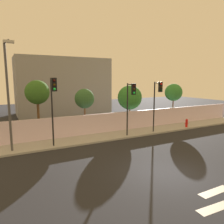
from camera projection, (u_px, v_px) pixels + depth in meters
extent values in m
plane|color=#222328|center=(168.00, 174.00, 11.64)|extent=(80.00, 80.00, 0.00)
cube|color=#A2A2A2|center=(104.00, 137.00, 18.80)|extent=(36.00, 2.40, 0.15)
cube|color=silver|center=(98.00, 124.00, 19.78)|extent=(36.00, 0.18, 1.80)
cube|color=silver|center=(216.00, 208.00, 8.59)|extent=(1.82, 0.53, 0.01)
cube|color=silver|center=(215.00, 192.00, 9.82)|extent=(1.80, 0.46, 0.01)
cylinder|color=black|center=(154.00, 107.00, 20.15)|extent=(0.12, 0.12, 4.74)
cylinder|color=black|center=(158.00, 83.00, 19.43)|extent=(0.09, 0.83, 0.08)
cube|color=black|center=(160.00, 87.00, 19.12)|extent=(0.34, 0.21, 0.90)
sphere|color=red|center=(161.00, 84.00, 18.97)|extent=(0.18, 0.18, 0.18)
sphere|color=#33260A|center=(161.00, 87.00, 19.02)|extent=(0.18, 0.18, 0.18)
sphere|color=black|center=(161.00, 90.00, 19.06)|extent=(0.18, 0.18, 0.18)
cylinder|color=black|center=(127.00, 110.00, 18.79)|extent=(0.12, 0.12, 4.64)
cylinder|color=black|center=(131.00, 85.00, 17.78)|extent=(0.36, 1.39, 0.08)
cube|color=black|center=(134.00, 89.00, 17.17)|extent=(0.37, 0.26, 0.90)
sphere|color=black|center=(134.00, 86.00, 17.01)|extent=(0.18, 0.18, 0.18)
sphere|color=#33260A|center=(134.00, 89.00, 17.06)|extent=(0.18, 0.18, 0.18)
sphere|color=#19F24C|center=(134.00, 93.00, 17.10)|extent=(0.18, 0.18, 0.18)
cylinder|color=black|center=(52.00, 113.00, 15.75)|extent=(0.12, 0.12, 5.08)
cylinder|color=black|center=(52.00, 79.00, 14.74)|extent=(0.17, 1.41, 0.08)
cube|color=black|center=(54.00, 85.00, 14.16)|extent=(0.35, 0.22, 0.90)
sphere|color=black|center=(54.00, 81.00, 14.01)|extent=(0.18, 0.18, 0.18)
sphere|color=#33260A|center=(54.00, 85.00, 14.06)|extent=(0.18, 0.18, 0.18)
sphere|color=#19F24C|center=(55.00, 89.00, 14.10)|extent=(0.18, 0.18, 0.18)
cylinder|color=#4C4C51|center=(8.00, 99.00, 14.44)|extent=(0.16, 0.16, 7.36)
cylinder|color=#4C4C51|center=(6.00, 42.00, 13.27)|extent=(0.30, 1.53, 0.10)
cube|color=beige|center=(9.00, 41.00, 12.67)|extent=(0.63, 0.32, 0.16)
cylinder|color=red|center=(187.00, 124.00, 22.33)|extent=(0.24, 0.24, 0.70)
sphere|color=red|center=(187.00, 120.00, 22.27)|extent=(0.26, 0.26, 0.26)
cylinder|color=red|center=(185.00, 124.00, 22.24)|extent=(0.10, 0.09, 0.09)
cylinder|color=red|center=(188.00, 123.00, 22.40)|extent=(0.10, 0.09, 0.09)
cylinder|color=brown|center=(39.00, 119.00, 18.61)|extent=(0.22, 0.22, 3.46)
sphere|color=#336422|center=(37.00, 92.00, 18.26)|extent=(2.08, 2.08, 2.08)
cylinder|color=brown|center=(85.00, 118.00, 20.64)|extent=(0.18, 0.18, 2.78)
sphere|color=#336234|center=(85.00, 99.00, 20.34)|extent=(1.89, 1.89, 1.89)
cylinder|color=brown|center=(130.00, 116.00, 23.01)|extent=(0.16, 0.16, 2.48)
sphere|color=#327B2F|center=(130.00, 97.00, 22.71)|extent=(2.60, 2.60, 2.60)
cylinder|color=brown|center=(173.00, 109.00, 25.82)|extent=(0.14, 0.14, 3.00)
sphere|color=#348436|center=(174.00, 92.00, 25.50)|extent=(2.07, 2.07, 2.07)
cube|color=gray|center=(63.00, 86.00, 31.84)|extent=(13.22, 6.00, 8.18)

